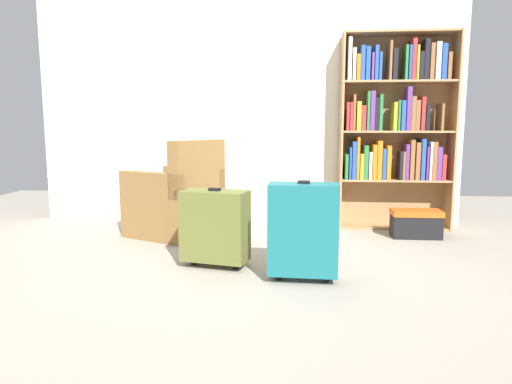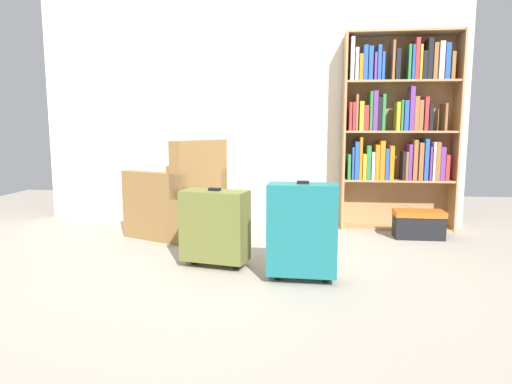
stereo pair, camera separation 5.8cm
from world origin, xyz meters
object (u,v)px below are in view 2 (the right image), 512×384
object	(u,v)px
storage_box	(419,223)
suitcase_teal	(302,229)
armchair	(180,201)
mug	(240,229)
bookshelf	(397,123)
suitcase_olive	(215,226)

from	to	relation	value
storage_box	suitcase_teal	world-z (taller)	suitcase_teal
armchair	storage_box	world-z (taller)	armchair
armchair	suitcase_teal	bearing A→B (deg)	-46.21
mug	suitcase_teal	distance (m)	1.44
bookshelf	suitcase_olive	world-z (taller)	bookshelf
bookshelf	mug	xyz separation A→B (m)	(-1.51, -0.44, -1.00)
bookshelf	suitcase_teal	size ratio (longest dim) A/B	2.86
bookshelf	suitcase_olive	size ratio (longest dim) A/B	3.30
armchair	suitcase_olive	bearing A→B (deg)	-61.11
bookshelf	suitcase_teal	bearing A→B (deg)	-117.93
armchair	bookshelf	bearing A→B (deg)	13.42
mug	storage_box	size ratio (longest dim) A/B	0.27
mug	suitcase_olive	distance (m)	1.05
armchair	mug	bearing A→B (deg)	5.38
storage_box	bookshelf	bearing A→B (deg)	110.49
suitcase_olive	armchair	bearing A→B (deg)	118.89
armchair	suitcase_teal	size ratio (longest dim) A/B	1.38
storage_box	suitcase_olive	distance (m)	2.00
bookshelf	mug	distance (m)	1.86
suitcase_teal	bookshelf	bearing A→B (deg)	62.07
armchair	mug	size ratio (longest dim) A/B	7.75
storage_box	suitcase_teal	bearing A→B (deg)	-129.27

